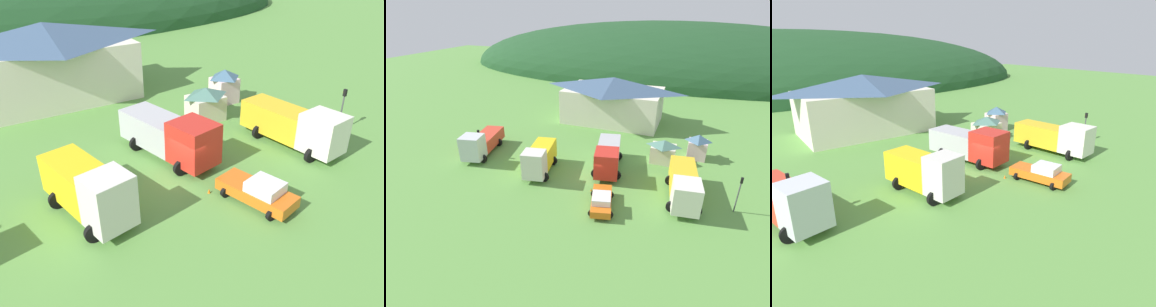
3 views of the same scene
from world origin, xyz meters
The scene contains 13 objects.
ground_plane centered at (0.00, 0.00, 0.00)m, with size 200.00×200.00×0.00m, color #5B9342.
forested_hill_backdrop centered at (0.00, 69.97, 0.00)m, with size 130.56×60.00×27.64m, color #1E4723.
depot_building centered at (-3.22, 19.55, 3.78)m, with size 16.66×9.88×7.34m.
play_shed_cream centered at (6.68, 7.21, 1.50)m, with size 3.13×2.54×2.92m.
play_shed_pink centered at (10.57, 9.79, 1.66)m, with size 2.42×2.27×3.22m.
tow_truck_silver centered at (-15.65, 0.81, 1.66)m, with size 4.35×8.60×3.50m.
flatbed_truck_yellow centered at (-6.36, -0.66, 1.84)m, with size 3.92×7.01×3.54m.
crane_truck_red centered at (0.82, 2.85, 1.80)m, with size 4.35×8.56×3.43m.
heavy_rig_striped centered at (9.59, -0.49, 1.76)m, with size 3.88×8.46×3.32m.
service_pickup_orange centered at (2.42, -4.74, 0.83)m, with size 3.09×5.14×1.66m.
traffic_light_west centered at (-15.52, 0.41, 2.23)m, with size 0.20×0.32×3.58m.
traffic_light_east centered at (14.38, -0.78, 2.31)m, with size 0.20×0.32×3.72m.
traffic_cone_near_pickup centered at (0.55, -2.35, 0.00)m, with size 0.36×0.36×0.64m, color orange.
Camera 2 is at (9.01, -27.89, 17.60)m, focal length 28.17 mm.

